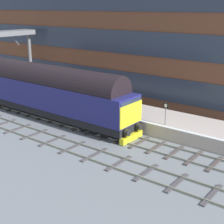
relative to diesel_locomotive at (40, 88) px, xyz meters
name	(u,v)px	position (x,y,z in m)	size (l,w,h in m)	color
ground_plane	(95,130)	(0.00, -6.21, -2.49)	(140.00, 140.00, 0.00)	slate
track_main	(95,130)	(0.00, -6.21, -2.43)	(2.50, 60.00, 0.15)	gray
track_adjacent_west	(62,144)	(-3.56, -6.21, -2.43)	(2.50, 60.00, 0.15)	gray
station_platform	(122,113)	(3.60, -6.21, -1.99)	(4.00, 44.00, 1.01)	#B3A79F
station_building	(120,41)	(9.74, -1.48, 3.38)	(4.18, 39.75, 11.74)	brown
diesel_locomotive	(40,88)	(0.00, 0.00, 0.00)	(2.74, 19.70, 4.68)	black
platform_number_sign	(166,110)	(2.07, -11.29, -0.36)	(0.10, 0.44, 1.66)	slate
waiting_passenger	(63,89)	(2.43, -0.29, -0.50)	(0.40, 0.50, 1.64)	#342737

